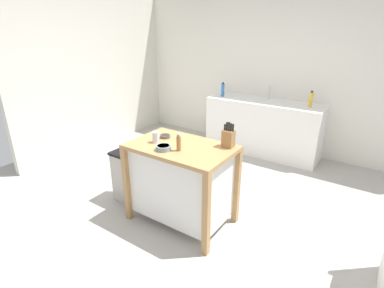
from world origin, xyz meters
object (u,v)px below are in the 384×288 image
object	(u,v)px
knife_block	(228,138)
bowl_ceramic_small	(165,136)
kitchen_island	(181,180)
bowl_ceramic_wide	(163,148)
drinking_cup	(156,137)
pepper_grinder	(179,143)
bottle_hand_soap	(311,99)
bottle_dish_soap	(223,90)
trash_bin	(129,176)
sink_faucet	(269,93)

from	to	relation	value
knife_block	bowl_ceramic_small	world-z (taller)	knife_block
kitchen_island	bowl_ceramic_wide	size ratio (longest dim) A/B	7.17
drinking_cup	bowl_ceramic_wide	bearing A→B (deg)	-30.28
knife_block	drinking_cup	distance (m)	0.74
pepper_grinder	bottle_hand_soap	size ratio (longest dim) A/B	0.73
kitchen_island	bottle_dish_soap	world-z (taller)	bottle_dish_soap
kitchen_island	knife_block	world-z (taller)	knife_block
trash_bin	sink_faucet	world-z (taller)	sink_faucet
kitchen_island	trash_bin	xyz separation A→B (m)	(-0.77, -0.02, -0.18)
kitchen_island	pepper_grinder	bearing A→B (deg)	-61.73
sink_faucet	bottle_dish_soap	world-z (taller)	bottle_dish_soap
bowl_ceramic_small	bottle_hand_soap	xyz separation A→B (m)	(0.95, 2.23, 0.09)
bowl_ceramic_wide	sink_faucet	world-z (taller)	sink_faucet
trash_bin	sink_faucet	bearing A→B (deg)	72.90
knife_block	sink_faucet	bearing A→B (deg)	100.58
kitchen_island	drinking_cup	distance (m)	0.52
drinking_cup	bowl_ceramic_small	bearing A→B (deg)	92.35
drinking_cup	trash_bin	world-z (taller)	drinking_cup
drinking_cup	trash_bin	bearing A→B (deg)	173.80
drinking_cup	bottle_hand_soap	world-z (taller)	bottle_hand_soap
kitchen_island	bowl_ceramic_small	world-z (taller)	bowl_ceramic_small
trash_bin	bottle_hand_soap	distance (m)	2.83
trash_bin	sink_faucet	xyz separation A→B (m)	(0.76, 2.47, 0.67)
bowl_ceramic_wide	bottle_dish_soap	size ratio (longest dim) A/B	0.62
bottle_dish_soap	bowl_ceramic_wide	bearing A→B (deg)	-74.34
sink_faucet	bowl_ceramic_small	bearing A→B (deg)	-96.36
bowl_ceramic_small	drinking_cup	world-z (taller)	drinking_cup
knife_block	bottle_dish_soap	bearing A→B (deg)	120.03
bowl_ceramic_small	knife_block	bearing A→B (deg)	12.33
pepper_grinder	bottle_dish_soap	bearing A→B (deg)	109.03
drinking_cup	sink_faucet	xyz separation A→B (m)	(0.26, 2.52, 0.05)
pepper_grinder	bottle_dish_soap	world-z (taller)	bottle_dish_soap
sink_faucet	bottle_hand_soap	size ratio (longest dim) A/B	0.92
bowl_ceramic_wide	bottle_hand_soap	world-z (taller)	bottle_hand_soap
bowl_ceramic_wide	drinking_cup	xyz separation A→B (m)	(-0.19, 0.11, 0.03)
drinking_cup	bottle_hand_soap	size ratio (longest dim) A/B	0.47
bowl_ceramic_small	drinking_cup	bearing A→B (deg)	-87.65
bottle_dish_soap	sink_faucet	bearing A→B (deg)	16.63
knife_block	bowl_ceramic_small	size ratio (longest dim) A/B	2.31
pepper_grinder	trash_bin	world-z (taller)	pepper_grinder
kitchen_island	sink_faucet	size ratio (longest dim) A/B	4.79
kitchen_island	pepper_grinder	world-z (taller)	pepper_grinder
bottle_dish_soap	kitchen_island	bearing A→B (deg)	-71.50
knife_block	drinking_cup	xyz separation A→B (m)	(-0.67, -0.31, -0.04)
bowl_ceramic_small	bottle_dish_soap	size ratio (longest dim) A/B	0.47
bowl_ceramic_small	pepper_grinder	xyz separation A→B (m)	(0.33, -0.20, 0.06)
knife_block	sink_faucet	world-z (taller)	knife_block
bowl_ceramic_small	bottle_hand_soap	bearing A→B (deg)	66.98
kitchen_island	bowl_ceramic_wide	world-z (taller)	bowl_ceramic_wide
bottle_hand_soap	pepper_grinder	bearing A→B (deg)	-104.16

